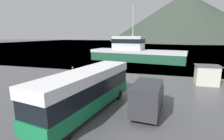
% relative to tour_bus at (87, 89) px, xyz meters
% --- Properties ---
extents(water_surface, '(240.00, 240.00, 0.00)m').
position_rel_tour_bus_xyz_m(water_surface, '(-0.70, 135.39, -1.93)').
color(water_surface, slate).
rests_on(water_surface, ground).
extents(hill_backdrop, '(150.45, 150.45, 47.61)m').
position_rel_tour_bus_xyz_m(hill_backdrop, '(24.30, 184.46, 21.88)').
color(hill_backdrop, '#333D33').
rests_on(hill_backdrop, ground).
extents(tour_bus, '(4.34, 11.17, 3.45)m').
position_rel_tour_bus_xyz_m(tour_bus, '(0.00, 0.00, 0.00)').
color(tour_bus, '#146B3D').
rests_on(tour_bus, ground).
extents(delivery_van, '(2.42, 5.49, 2.59)m').
position_rel_tour_bus_xyz_m(delivery_van, '(4.73, 1.19, -0.57)').
color(delivery_van, '#2D2D33').
rests_on(delivery_van, ground).
extents(fishing_boat, '(22.91, 9.09, 12.84)m').
position_rel_tour_bus_xyz_m(fishing_boat, '(-0.79, 29.62, 0.24)').
color(fishing_boat, '#1E5138').
rests_on(fishing_boat, water_surface).
extents(storage_bin, '(1.35, 1.25, 1.14)m').
position_rel_tour_bus_xyz_m(storage_bin, '(-5.18, -0.46, -1.35)').
color(storage_bin, teal).
rests_on(storage_bin, ground).
extents(dock_kiosk, '(2.87, 2.21, 2.50)m').
position_rel_tour_bus_xyz_m(dock_kiosk, '(11.12, 11.54, -0.67)').
color(dock_kiosk, beige).
rests_on(dock_kiosk, ground).
extents(small_boat, '(6.29, 4.43, 0.80)m').
position_rel_tour_bus_xyz_m(small_boat, '(5.68, 35.53, -1.53)').
color(small_boat, maroon).
rests_on(small_boat, water_surface).
extents(mooring_bollard, '(0.34, 0.34, 0.76)m').
position_rel_tour_bus_xyz_m(mooring_bollard, '(-9.30, 14.51, -1.52)').
color(mooring_bollard, '#4C4C51').
rests_on(mooring_bollard, ground).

